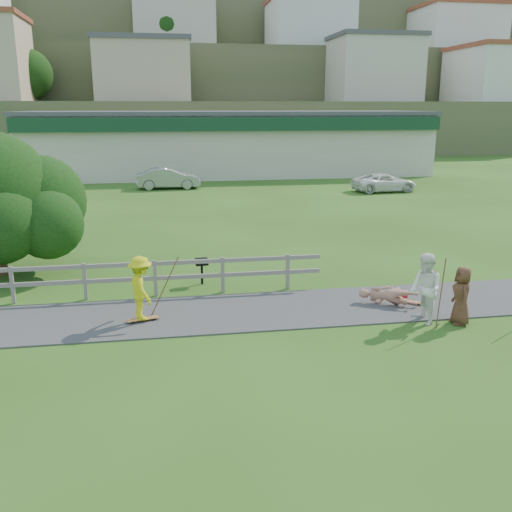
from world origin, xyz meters
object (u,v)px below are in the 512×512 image
at_px(spectator_a, 425,289).
at_px(spectator_c, 462,296).
at_px(bbq, 202,271).
at_px(car_silver, 168,178).
at_px(car_white, 385,183).
at_px(skater_rider, 141,292).
at_px(skater_fallen, 388,296).

distance_m(spectator_a, spectator_c, 0.94).
bearing_deg(spectator_c, bbq, -114.92).
bearing_deg(car_silver, car_white, -105.61).
relative_size(skater_rider, spectator_a, 0.91).
bearing_deg(skater_rider, car_silver, -22.53).
xyz_separation_m(spectator_a, spectator_c, (0.90, -0.21, -0.16)).
relative_size(skater_rider, spectator_c, 1.10).
distance_m(skater_fallen, spectator_c, 2.12).
bearing_deg(car_white, car_silver, 69.39).
height_order(skater_rider, bbq, skater_rider).
bearing_deg(spectator_c, skater_rider, -89.50).
xyz_separation_m(car_white, bbq, (-13.45, -18.37, -0.18)).
xyz_separation_m(car_silver, car_white, (14.08, -3.75, -0.12)).
relative_size(spectator_a, bbq, 2.21).
distance_m(spectator_a, bbq, 6.93).
bearing_deg(car_white, spectator_c, 156.98).
xyz_separation_m(spectator_a, car_silver, (-6.05, 26.42, -0.21)).
height_order(spectator_a, spectator_c, spectator_a).
bearing_deg(skater_rider, bbq, -50.09).
relative_size(skater_fallen, spectator_a, 0.87).
distance_m(skater_rider, car_silver, 25.22).
relative_size(skater_fallen, car_silver, 0.37).
xyz_separation_m(spectator_c, bbq, (-6.31, 4.51, -0.35)).
xyz_separation_m(spectator_c, car_white, (7.14, 22.88, -0.17)).
height_order(spectator_a, bbq, spectator_a).
relative_size(skater_fallen, car_white, 0.38).
distance_m(car_white, bbq, 22.77).
xyz_separation_m(skater_rider, car_silver, (1.15, 25.19, -0.12)).
relative_size(skater_rider, bbq, 2.00).
height_order(car_silver, bbq, car_silver).
relative_size(skater_rider, car_silver, 0.39).
height_order(spectator_c, car_white, spectator_c).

